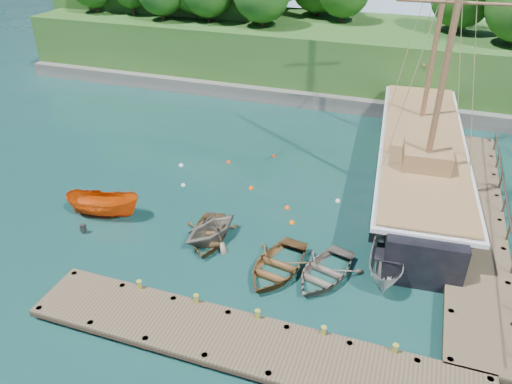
% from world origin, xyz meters
% --- Properties ---
extents(ground, '(160.00, 160.00, 0.00)m').
position_xyz_m(ground, '(0.00, 0.00, 0.00)').
color(ground, '#143732').
rests_on(ground, ground).
extents(dock_near, '(20.00, 3.20, 1.10)m').
position_xyz_m(dock_near, '(2.00, -6.50, 0.43)').
color(dock_near, '#473B2A').
rests_on(dock_near, ground).
extents(dock_east, '(3.20, 24.00, 1.10)m').
position_xyz_m(dock_east, '(11.50, 7.00, 0.43)').
color(dock_east, '#473B2A').
rests_on(dock_east, ground).
extents(bollard_0, '(0.26, 0.26, 0.45)m').
position_xyz_m(bollard_0, '(-4.00, -5.10, 0.00)').
color(bollard_0, olive).
rests_on(bollard_0, ground).
extents(bollard_1, '(0.26, 0.26, 0.45)m').
position_xyz_m(bollard_1, '(-1.00, -5.10, 0.00)').
color(bollard_1, olive).
rests_on(bollard_1, ground).
extents(bollard_2, '(0.26, 0.26, 0.45)m').
position_xyz_m(bollard_2, '(2.00, -5.10, 0.00)').
color(bollard_2, olive).
rests_on(bollard_2, ground).
extents(bollard_3, '(0.26, 0.26, 0.45)m').
position_xyz_m(bollard_3, '(5.00, -5.10, 0.00)').
color(bollard_3, olive).
rests_on(bollard_3, ground).
extents(bollard_4, '(0.26, 0.26, 0.45)m').
position_xyz_m(bollard_4, '(8.00, -5.10, 0.00)').
color(bollard_4, olive).
rests_on(bollard_4, ground).
extents(rowboat_0, '(3.94, 4.87, 0.89)m').
position_xyz_m(rowboat_0, '(-2.85, 0.36, 0.00)').
color(rowboat_0, brown).
rests_on(rowboat_0, ground).
extents(rowboat_1, '(4.37, 4.63, 1.93)m').
position_xyz_m(rowboat_1, '(-2.67, 0.35, 0.00)').
color(rowboat_1, '#676256').
rests_on(rowboat_1, ground).
extents(rowboat_2, '(4.18, 5.29, 0.99)m').
position_xyz_m(rowboat_2, '(1.66, -1.05, 0.00)').
color(rowboat_2, brown).
rests_on(rowboat_2, ground).
extents(rowboat_3, '(4.27, 5.14, 0.92)m').
position_xyz_m(rowboat_3, '(4.08, -0.69, 0.00)').
color(rowboat_3, '#6A5E56').
rests_on(rowboat_3, ground).
extents(motorboat_orange, '(4.85, 2.51, 1.78)m').
position_xyz_m(motorboat_orange, '(-9.82, 0.56, 0.00)').
color(motorboat_orange, '#DA4B07').
rests_on(motorboat_orange, ground).
extents(cabin_boat_white, '(1.98, 4.81, 1.83)m').
position_xyz_m(cabin_boat_white, '(7.05, 0.51, 0.00)').
color(cabin_boat_white, '#BBBBB5').
rests_on(cabin_boat_white, ground).
extents(schooner, '(7.24, 29.97, 22.38)m').
position_xyz_m(schooner, '(7.89, 11.72, 1.24)').
color(schooner, black).
rests_on(schooner, ground).
extents(mooring_buoy_0, '(0.30, 0.30, 0.30)m').
position_xyz_m(mooring_buoy_0, '(-6.96, 5.46, 0.00)').
color(mooring_buoy_0, silver).
rests_on(mooring_buoy_0, ground).
extents(mooring_buoy_1, '(0.36, 0.36, 0.36)m').
position_xyz_m(mooring_buoy_1, '(-2.48, 6.59, 0.00)').
color(mooring_buoy_1, '#EB5606').
rests_on(mooring_buoy_1, ground).
extents(mooring_buoy_2, '(0.35, 0.35, 0.35)m').
position_xyz_m(mooring_buoy_2, '(0.49, 5.01, 0.00)').
color(mooring_buoy_2, '#FB5313').
rests_on(mooring_buoy_2, ground).
extents(mooring_buoy_3, '(0.33, 0.33, 0.33)m').
position_xyz_m(mooring_buoy_3, '(3.33, 6.87, 0.00)').
color(mooring_buoy_3, silver).
rests_on(mooring_buoy_3, ground).
extents(mooring_buoy_4, '(0.31, 0.31, 0.31)m').
position_xyz_m(mooring_buoy_4, '(-5.33, 9.61, 0.00)').
color(mooring_buoy_4, red).
rests_on(mooring_buoy_4, ground).
extents(mooring_buoy_5, '(0.28, 0.28, 0.28)m').
position_xyz_m(mooring_buoy_5, '(-2.47, 11.68, 0.00)').
color(mooring_buoy_5, '#F6300A').
rests_on(mooring_buoy_5, ground).
extents(mooring_buoy_6, '(0.36, 0.36, 0.36)m').
position_xyz_m(mooring_buoy_6, '(-8.40, 8.00, 0.00)').
color(mooring_buoy_6, silver).
rests_on(mooring_buoy_6, ground).
extents(mooring_buoy_7, '(0.34, 0.34, 0.34)m').
position_xyz_m(mooring_buoy_7, '(1.21, 3.52, 0.00)').
color(mooring_buoy_7, orange).
rests_on(mooring_buoy_7, ground).
extents(headland, '(51.00, 19.31, 12.90)m').
position_xyz_m(headland, '(-12.88, 31.36, 5.54)').
color(headland, '#474744').
rests_on(headland, ground).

